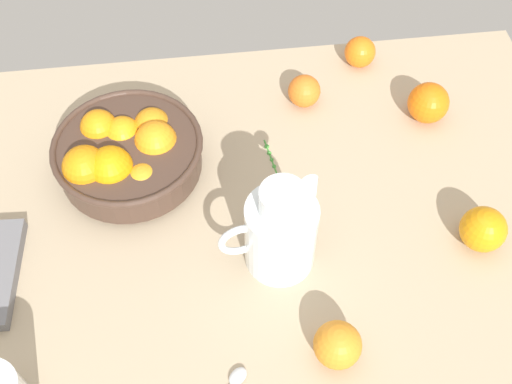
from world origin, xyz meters
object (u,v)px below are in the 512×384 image
at_px(juice_pitcher, 280,235).
at_px(loose_orange_2, 483,229).
at_px(loose_orange_0, 338,345).
at_px(loose_orange_1, 428,103).
at_px(loose_orange_4, 304,91).
at_px(fruit_bowl, 127,154).
at_px(loose_orange_3, 360,52).

xyz_separation_m(juice_pitcher, loose_orange_2, (0.34, -0.01, -0.03)).
relative_size(loose_orange_0, loose_orange_1, 0.92).
bearing_deg(loose_orange_4, fruit_bowl, -159.05).
height_order(loose_orange_1, loose_orange_4, loose_orange_1).
relative_size(fruit_bowl, loose_orange_3, 4.18).
distance_m(fruit_bowl, loose_orange_4, 0.37).
bearing_deg(juice_pitcher, fruit_bowl, 138.51).
bearing_deg(loose_orange_1, loose_orange_3, 120.27).
relative_size(juice_pitcher, loose_orange_4, 2.98).
xyz_separation_m(loose_orange_0, loose_orange_2, (0.28, 0.17, 0.00)).
relative_size(loose_orange_0, loose_orange_4, 1.12).
distance_m(fruit_bowl, loose_orange_0, 0.50).
bearing_deg(fruit_bowl, loose_orange_4, 20.95).
xyz_separation_m(loose_orange_0, loose_orange_4, (0.04, 0.53, -0.00)).
bearing_deg(loose_orange_2, loose_orange_4, 123.84).
height_order(loose_orange_1, loose_orange_3, loose_orange_1).
bearing_deg(loose_orange_4, juice_pitcher, -106.03).
bearing_deg(fruit_bowl, loose_orange_0, -52.24).
height_order(loose_orange_1, loose_orange_2, loose_orange_1).
height_order(loose_orange_3, loose_orange_4, same).
bearing_deg(juice_pitcher, loose_orange_4, 73.97).
height_order(juice_pitcher, loose_orange_3, juice_pitcher).
bearing_deg(juice_pitcher, loose_orange_2, -1.75).
height_order(loose_orange_0, loose_orange_3, loose_orange_0).
distance_m(fruit_bowl, loose_orange_2, 0.63).
bearing_deg(fruit_bowl, loose_orange_1, 6.36).
relative_size(juice_pitcher, loose_orange_0, 2.65).
relative_size(loose_orange_3, loose_orange_4, 1.00).
bearing_deg(fruit_bowl, loose_orange_2, -21.18).
bearing_deg(loose_orange_2, juice_pitcher, 178.25).
height_order(loose_orange_2, loose_orange_4, loose_orange_2).
distance_m(loose_orange_1, loose_orange_2, 0.29).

